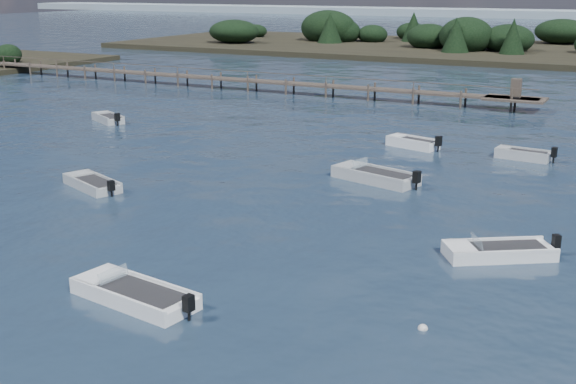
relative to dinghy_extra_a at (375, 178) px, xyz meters
The scene contains 12 objects.
ground 38.87m from the dinghy_extra_a, 92.57° to the left, with size 400.00×400.00×0.00m, color #172637.
dinghy_extra_a is the anchor object (origin of this frame).
dinghy_mid_grey 15.12m from the dinghy_extra_a, 147.15° to the right, with size 4.28×2.82×1.08m.
tender_far_white 9.11m from the dinghy_extra_a, 95.33° to the left, with size 3.88×2.21×1.30m.
dinghy_mid_white_b 11.92m from the dinghy_extra_a, 45.09° to the right, with size 4.39×3.65×1.13m.
dinghy_mid_white_a 18.38m from the dinghy_extra_a, 95.15° to the right, with size 5.07×2.39×1.17m.
tender_far_grey_b 10.95m from the dinghy_extra_a, 55.58° to the left, with size 3.63×1.59×1.23m.
tender_far_grey 25.68m from the dinghy_extra_a, 164.58° to the left, with size 3.74×2.76×1.22m.
buoy_b 17.54m from the dinghy_extra_a, 64.12° to the right, with size 0.32×0.32×0.32m, color silver.
buoy_e 9.36m from the dinghy_extra_a, 100.05° to the left, with size 0.32×0.32×0.32m, color silver.
jetty 35.66m from the dinghy_extra_a, 131.20° to the left, with size 64.50×3.20×3.40m.
distant_haze 228.10m from the dinghy_extra_a, 113.72° to the left, with size 280.00×20.00×2.40m, color #8599A5.
Camera 1 is at (15.13, -14.62, 10.33)m, focal length 45.00 mm.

